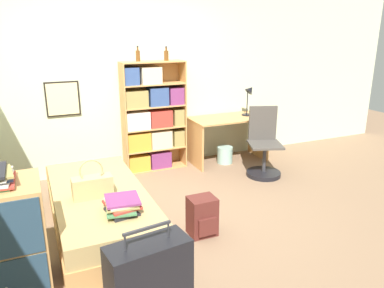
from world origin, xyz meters
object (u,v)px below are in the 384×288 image
(bottle_brown, at_px, (166,55))
(suitcase, at_px, (149,280))
(desk, at_px, (228,131))
(backpack, at_px, (202,216))
(bottle_green, at_px, (138,55))
(dresser, at_px, (3,242))
(desk_lamp, at_px, (250,95))
(bookcase, at_px, (152,120))
(bed, at_px, (100,210))
(desk_chair, at_px, (264,154))
(waste_bin, at_px, (225,155))
(book_stack_on_bed, at_px, (122,205))
(handbag, at_px, (92,186))

(bottle_brown, bearing_deg, suitcase, -112.71)
(desk, height_order, backpack, desk)
(bottle_green, bearing_deg, desk, -8.22)
(dresser, distance_m, desk_lamp, 4.12)
(suitcase, xyz_separation_m, bottle_brown, (1.21, 2.90, 1.38))
(bottle_green, bearing_deg, bookcase, -14.05)
(desk, bearing_deg, dresser, -146.36)
(bookcase, distance_m, desk, 1.24)
(bottle_brown, relative_size, desk, 0.17)
(bed, distance_m, desk, 2.65)
(suitcase, xyz_separation_m, bottle_green, (0.82, 2.95, 1.38))
(dresser, height_order, desk_chair, desk_chair)
(desk_lamp, distance_m, waste_bin, 1.03)
(bottle_brown, distance_m, desk_chair, 1.98)
(desk_chair, xyz_separation_m, waste_bin, (-0.27, 0.66, -0.19))
(bottle_green, relative_size, desk, 0.18)
(bed, bearing_deg, desk_chair, 14.20)
(dresser, bearing_deg, desk_chair, 22.31)
(bottle_green, height_order, desk_lamp, bottle_green)
(bookcase, bearing_deg, desk_chair, -32.32)
(bottle_green, height_order, waste_bin, bottle_green)
(bed, xyz_separation_m, book_stack_on_bed, (0.11, -0.57, 0.29))
(book_stack_on_bed, bearing_deg, desk_lamp, 37.23)
(bookcase, height_order, desk_chair, bookcase)
(suitcase, relative_size, bottle_brown, 3.67)
(bed, relative_size, book_stack_on_bed, 5.17)
(bookcase, relative_size, desk_chair, 1.63)
(waste_bin, bearing_deg, desk, 36.50)
(desk_lamp, bearing_deg, bookcase, 175.03)
(bottle_green, xyz_separation_m, bottle_brown, (0.40, -0.06, -0.00))
(bottle_green, distance_m, backpack, 2.54)
(bookcase, relative_size, waste_bin, 6.11)
(desk_chair, bearing_deg, desk, 104.53)
(desk_lamp, relative_size, waste_bin, 1.88)
(bookcase, bearing_deg, desk_lamp, -4.97)
(bottle_brown, height_order, desk_lamp, bottle_brown)
(handbag, bearing_deg, waste_bin, 31.95)
(backpack, distance_m, waste_bin, 2.20)
(bed, bearing_deg, bottle_green, 59.44)
(suitcase, height_order, desk_lamp, desk_lamp)
(bottle_green, relative_size, backpack, 0.52)
(handbag, height_order, book_stack_on_bed, handbag)
(dresser, bearing_deg, waste_bin, 33.55)
(bed, xyz_separation_m, bookcase, (1.07, 1.50, 0.54))
(handbag, bearing_deg, desk, 32.13)
(desk_chair, bearing_deg, waste_bin, 112.38)
(bookcase, relative_size, bottle_brown, 8.00)
(handbag, distance_m, bookcase, 2.00)
(waste_bin, bearing_deg, desk_lamp, 10.08)
(handbag, distance_m, book_stack_on_bed, 0.47)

